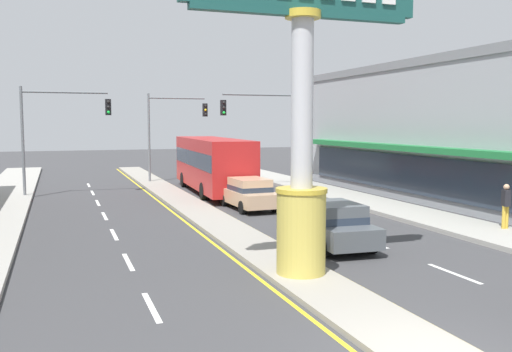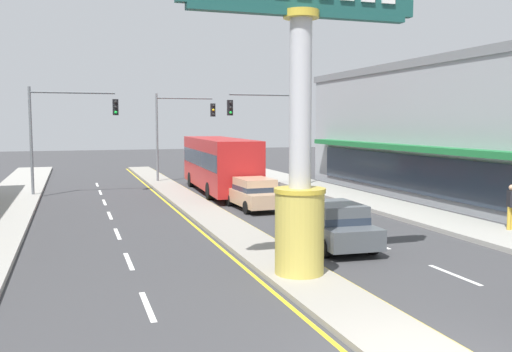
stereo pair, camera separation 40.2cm
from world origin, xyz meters
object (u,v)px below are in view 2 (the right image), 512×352
traffic_light_median_far (178,123)px  pedestrian_near_kerb (511,204)px  traffic_light_left_side (64,122)px  sedan_far_right_lane (334,224)px  storefront_right (470,130)px  district_sign (300,124)px  bus_near_right_lane (219,162)px  traffic_light_right_side (274,122)px  sedan_mid_left_lane (254,193)px

traffic_light_median_far → pedestrian_near_kerb: (8.50, -22.18, -3.04)m
traffic_light_left_side → sedan_far_right_lane: (8.72, -16.61, -3.46)m
storefront_right → pedestrian_near_kerb: storefront_right is taller
district_sign → sedan_far_right_lane: (2.57, 3.13, -3.38)m
bus_near_right_lane → sedan_far_right_lane: bearing=-90.0°
traffic_light_median_far → pedestrian_near_kerb: bearing=-69.0°
storefront_right → traffic_light_right_side: (-9.09, 6.77, 0.47)m
bus_near_right_lane → storefront_right: bearing=-27.5°
traffic_light_right_side → bus_near_right_lane: size_ratio=0.55×
traffic_light_right_side → sedan_mid_left_lane: (-3.58, -6.94, -3.46)m
bus_near_right_lane → pedestrian_near_kerb: bearing=-65.0°
sedan_far_right_lane → sedan_mid_left_lane: 8.71m
storefront_right → traffic_light_median_far: (-13.88, 13.16, 0.42)m
district_sign → traffic_light_median_far: size_ratio=1.37×
traffic_light_left_side → sedan_far_right_lane: bearing=-62.3°
district_sign → pedestrian_near_kerb: bearing=16.8°
traffic_light_median_far → sedan_mid_left_lane: 13.80m
sedan_far_right_lane → traffic_light_left_side: bearing=117.7°
storefront_right → traffic_light_median_far: bearing=136.5°
bus_near_right_lane → sedan_far_right_lane: 15.52m
pedestrian_near_kerb → traffic_light_left_side: bearing=133.7°
sedan_mid_left_lane → bus_near_right_lane: bearing=90.0°
traffic_light_median_far → storefront_right: bearing=-43.5°
traffic_light_right_side → bus_near_right_lane: (-3.58, -0.17, -2.38)m
traffic_light_right_side → sedan_mid_left_lane: traffic_light_right_side is taller
bus_near_right_lane → pedestrian_near_kerb: bus_near_right_lane is taller
pedestrian_near_kerb → bus_near_right_lane: bearing=115.0°
traffic_light_right_side → sedan_mid_left_lane: 8.54m
bus_near_right_lane → sedan_far_right_lane: size_ratio=2.57×
bus_near_right_lane → pedestrian_near_kerb: (7.29, -15.63, -0.72)m
storefront_right → district_sign: bearing=-141.8°
traffic_light_left_side → traffic_light_median_far: size_ratio=1.00×
storefront_right → traffic_light_left_side: size_ratio=3.98×
traffic_light_left_side → traffic_light_right_side: same height
sedan_far_right_lane → pedestrian_near_kerb: (7.30, -0.15, 0.36)m
traffic_light_left_side → sedan_mid_left_lane: bearing=-42.1°
district_sign → sedan_mid_left_lane: bearing=77.7°
traffic_light_left_side → traffic_light_right_side: size_ratio=1.00×
traffic_light_left_side → pedestrian_near_kerb: 23.39m
traffic_light_right_side → pedestrian_near_kerb: size_ratio=3.62×
traffic_light_left_side → pedestrian_near_kerb: size_ratio=3.62×
traffic_light_left_side → sedan_far_right_lane: 19.08m
storefront_right → pedestrian_near_kerb: 10.83m
traffic_light_left_side → sedan_mid_left_lane: (8.73, -7.90, -3.46)m
district_sign → pedestrian_near_kerb: district_sign is taller
traffic_light_left_side → traffic_light_median_far: 9.27m
district_sign → storefront_right: size_ratio=0.34×
bus_near_right_lane → sedan_mid_left_lane: bus_near_right_lane is taller
traffic_light_median_far → sedan_mid_left_lane: traffic_light_median_far is taller
district_sign → traffic_light_left_side: (-6.16, 19.75, 0.08)m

